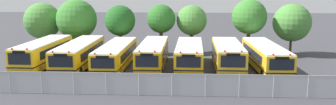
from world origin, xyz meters
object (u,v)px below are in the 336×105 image
at_px(school_bus_3, 153,54).
at_px(tree_1, 77,20).
at_px(tree_4, 193,20).
at_px(school_bus_6, 265,56).
at_px(school_bus_4, 189,55).
at_px(school_bus_1, 80,54).
at_px(tree_6, 291,23).
at_px(tree_3, 161,19).
at_px(tree_5, 248,17).
at_px(school_bus_0, 44,53).
at_px(tree_0, 43,21).
at_px(school_bus_2, 116,55).
at_px(tree_2, 119,20).
at_px(school_bus_5, 228,55).

distance_m(school_bus_3, tree_1, 13.28).
bearing_deg(tree_4, school_bus_6, -49.54).
bearing_deg(tree_4, school_bus_4, -93.09).
relative_size(school_bus_1, tree_6, 1.85).
relative_size(school_bus_6, tree_1, 1.71).
xyz_separation_m(tree_3, tree_5, (10.26, -0.12, 0.24)).
height_order(school_bus_0, tree_1, tree_1).
height_order(tree_3, tree_6, tree_6).
height_order(school_bus_1, tree_1, tree_1).
height_order(school_bus_1, tree_4, tree_4).
distance_m(tree_0, tree_4, 18.99).
distance_m(tree_1, tree_4, 14.07).
relative_size(school_bus_1, tree_1, 1.72).
distance_m(school_bus_6, tree_1, 22.70).
distance_m(school_bus_2, tree_1, 10.88).
height_order(school_bus_1, tree_2, tree_2).
xyz_separation_m(tree_2, tree_6, (20.13, 0.72, -0.24)).
bearing_deg(school_bus_3, tree_6, -152.93).
relative_size(school_bus_4, tree_0, 1.69).
distance_m(school_bus_0, school_bus_6, 21.98).
distance_m(school_bus_4, tree_3, 8.69).
relative_size(tree_3, tree_6, 0.98).
bearing_deg(tree_0, tree_2, -13.16).
xyz_separation_m(school_bus_3, tree_4, (4.00, 8.09, 2.65)).
relative_size(tree_0, tree_1, 0.93).
xyz_separation_m(school_bus_3, tree_6, (15.43, 7.79, 2.45)).
bearing_deg(school_bus_1, school_bus_6, 179.02).
xyz_separation_m(school_bus_4, tree_2, (-8.26, 6.93, 2.74)).
xyz_separation_m(school_bus_0, school_bus_3, (11.08, -0.10, -0.03)).
bearing_deg(school_bus_1, tree_6, -162.03).
height_order(tree_1, tree_5, tree_5).
bearing_deg(school_bus_5, tree_6, -134.43).
distance_m(school_bus_4, school_bus_5, 3.72).
bearing_deg(tree_5, school_bus_4, -133.06).
distance_m(school_bus_1, tree_3, 11.04).
bearing_deg(school_bus_1, tree_3, -135.74).
distance_m(school_bus_3, school_bus_5, 7.27).
bearing_deg(tree_2, tree_6, 2.04).
xyz_separation_m(school_bus_3, tree_3, (0.17, 7.60, 2.83)).
distance_m(tree_4, tree_5, 6.47).
relative_size(school_bus_1, school_bus_5, 1.19).
relative_size(school_bus_3, tree_3, 1.74).
height_order(school_bus_0, tree_2, tree_2).
bearing_deg(school_bus_5, school_bus_6, -175.09).
height_order(school_bus_3, tree_0, tree_0).
height_order(tree_0, tree_6, tree_6).
bearing_deg(school_bus_5, tree_4, -67.61).
bearing_deg(school_bus_2, tree_4, -132.34).
bearing_deg(school_bus_5, school_bus_4, -5.20).
bearing_deg(tree_5, school_bus_1, -157.38).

